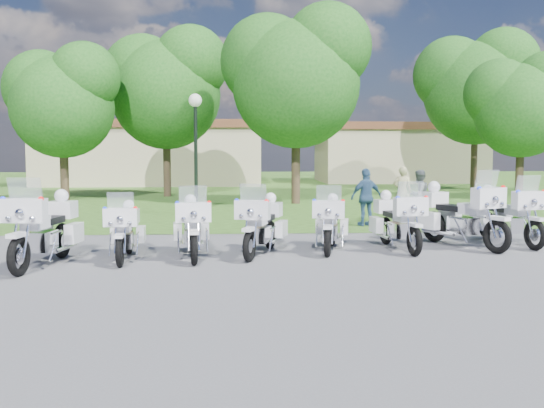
{
  "coord_description": "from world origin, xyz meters",
  "views": [
    {
      "loc": [
        -0.5,
        -12.82,
        2.18
      ],
      "look_at": [
        0.33,
        1.2,
        0.95
      ],
      "focal_mm": 40.0,
      "sensor_mm": 36.0,
      "label": 1
    }
  ],
  "objects": [
    {
      "name": "motorcycle_2",
      "position": [
        -1.42,
        -0.38,
        0.64
      ],
      "size": [
        0.89,
        2.26,
        1.52
      ],
      "rotation": [
        0.0,
        0.0,
        3.25
      ],
      "color": "black",
      "rests_on": "ground"
    },
    {
      "name": "lamp_post",
      "position": [
        -1.85,
        7.59,
        3.09
      ],
      "size": [
        0.44,
        0.44,
        4.08
      ],
      "color": "black",
      "rests_on": "ground"
    },
    {
      "name": "motorcycle_6",
      "position": [
        4.57,
        0.64,
        0.75
      ],
      "size": [
        1.56,
        2.47,
        1.78
      ],
      "rotation": [
        0.0,
        0.0,
        3.57
      ],
      "color": "black",
      "rests_on": "ground"
    },
    {
      "name": "motorcycle_7",
      "position": [
        5.85,
        1.0,
        0.69
      ],
      "size": [
        1.1,
        2.43,
        1.65
      ],
      "rotation": [
        0.0,
        0.0,
        3.33
      ],
      "color": "black",
      "rests_on": "ground"
    },
    {
      "name": "grass_lawn",
      "position": [
        0.0,
        27.0,
        0.0
      ],
      "size": [
        100.0,
        48.0,
        0.01
      ],
      "primitive_type": "cube",
      "color": "#32551B",
      "rests_on": "ground"
    },
    {
      "name": "motorcycle_0",
      "position": [
        -4.16,
        -1.11,
        0.72
      ],
      "size": [
        1.03,
        2.55,
        1.72
      ],
      "rotation": [
        0.0,
        0.0,
        3.02
      ],
      "color": "black",
      "rests_on": "ground"
    },
    {
      "name": "tree_3",
      "position": [
        12.57,
        14.55,
        4.44
      ],
      "size": [
        5.03,
        4.29,
        6.71
      ],
      "color": "#38281C",
      "rests_on": "ground"
    },
    {
      "name": "motorcycle_5",
      "position": [
        3.07,
        0.37,
        0.65
      ],
      "size": [
        0.92,
        2.31,
        1.55
      ],
      "rotation": [
        0.0,
        0.0,
        3.26
      ],
      "color": "black",
      "rests_on": "ground"
    },
    {
      "name": "tree_0",
      "position": [
        -7.85,
        13.44,
        4.44
      ],
      "size": [
        5.04,
        4.3,
        6.72
      ],
      "color": "#38281C",
      "rests_on": "ground"
    },
    {
      "name": "building_east",
      "position": [
        11.0,
        30.0,
        2.07
      ],
      "size": [
        11.44,
        7.28,
        4.1
      ],
      "color": "#C2B28C",
      "rests_on": "ground"
    },
    {
      "name": "bystander_a",
      "position": [
        5.02,
        7.01,
        0.83
      ],
      "size": [
        0.69,
        0.54,
        1.66
      ],
      "primitive_type": "imported",
      "rotation": [
        0.0,
        0.0,
        2.87
      ],
      "color": "tan",
      "rests_on": "ground"
    },
    {
      "name": "tree_4",
      "position": [
        13.02,
        21.15,
        5.99
      ],
      "size": [
        6.79,
        5.79,
        9.05
      ],
      "color": "#38281C",
      "rests_on": "ground"
    },
    {
      "name": "bystander_b",
      "position": [
        5.26,
        5.94,
        0.79
      ],
      "size": [
        0.97,
        0.94,
        1.58
      ],
      "primitive_type": "imported",
      "rotation": [
        0.0,
        0.0,
        -2.51
      ],
      "color": "slate",
      "rests_on": "ground"
    },
    {
      "name": "motorcycle_4",
      "position": [
        1.57,
        0.31,
        0.62
      ],
      "size": [
        1.02,
        2.17,
        1.48
      ],
      "rotation": [
        0.0,
        0.0,
        2.92
      ],
      "color": "black",
      "rests_on": "ground"
    },
    {
      "name": "building_west",
      "position": [
        -6.0,
        28.0,
        2.07
      ],
      "size": [
        14.56,
        8.32,
        4.1
      ],
      "color": "#C2B28C",
      "rests_on": "ground"
    },
    {
      "name": "motorcycle_3",
      "position": [
        0.04,
        -0.13,
        0.64
      ],
      "size": [
        1.19,
        2.21,
        1.54
      ],
      "rotation": [
        0.0,
        0.0,
        2.83
      ],
      "color": "black",
      "rests_on": "ground"
    },
    {
      "name": "bystander_c",
      "position": [
        3.27,
        4.53,
        0.84
      ],
      "size": [
        1.06,
        0.68,
        1.67
      ],
      "primitive_type": "imported",
      "rotation": [
        0.0,
        0.0,
        3.44
      ],
      "color": "#365B82",
      "rests_on": "ground"
    },
    {
      "name": "tree_1",
      "position": [
        -3.87,
        16.53,
        5.34
      ],
      "size": [
        6.05,
        5.16,
        8.07
      ],
      "color": "#38281C",
      "rests_on": "ground"
    },
    {
      "name": "ground",
      "position": [
        0.0,
        0.0,
        0.0
      ],
      "size": [
        100.0,
        100.0,
        0.0
      ],
      "primitive_type": "plane",
      "color": "#58585D",
      "rests_on": "ground"
    },
    {
      "name": "tree_2",
      "position": [
        1.91,
        12.23,
        5.4
      ],
      "size": [
        6.12,
        5.22,
        8.16
      ],
      "color": "#38281C",
      "rests_on": "ground"
    },
    {
      "name": "motorcycle_1",
      "position": [
        -2.74,
        -0.56,
        0.59
      ],
      "size": [
        0.75,
        2.09,
        1.41
      ],
      "rotation": [
        0.0,
        0.0,
        3.2
      ],
      "color": "black",
      "rests_on": "ground"
    }
  ]
}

